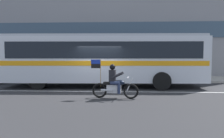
# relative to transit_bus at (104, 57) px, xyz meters

# --- Properties ---
(ground_plane) EXTENTS (60.00, 60.00, 0.00)m
(ground_plane) POSITION_rel_transit_bus_xyz_m (-0.17, -1.19, -1.88)
(ground_plane) COLOR #2B2B2D
(sidewalk_curb) EXTENTS (28.00, 3.80, 0.15)m
(sidewalk_curb) POSITION_rel_transit_bus_xyz_m (-0.17, 3.91, -1.81)
(sidewalk_curb) COLOR #A39E93
(sidewalk_curb) RESTS_ON ground_plane
(lane_center_stripe) EXTENTS (26.60, 0.14, 0.01)m
(lane_center_stripe) POSITION_rel_transit_bus_xyz_m (-0.17, -1.79, -1.88)
(lane_center_stripe) COLOR silver
(lane_center_stripe) RESTS_ON ground_plane
(office_building_facade) EXTENTS (28.00, 0.89, 12.35)m
(office_building_facade) POSITION_rel_transit_bus_xyz_m (-0.17, 6.19, 4.30)
(office_building_facade) COLOR gray
(office_building_facade) RESTS_ON ground_plane
(transit_bus) EXTENTS (12.28, 2.95, 3.22)m
(transit_bus) POSITION_rel_transit_bus_xyz_m (0.00, 0.00, 0.00)
(transit_bus) COLOR silver
(transit_bus) RESTS_ON ground_plane
(motorcycle_with_rider) EXTENTS (2.19, 0.67, 1.78)m
(motorcycle_with_rider) POSITION_rel_transit_bus_xyz_m (0.76, -3.52, -1.22)
(motorcycle_with_rider) COLOR black
(motorcycle_with_rider) RESTS_ON ground_plane
(fire_hydrant) EXTENTS (0.22, 0.30, 0.75)m
(fire_hydrant) POSITION_rel_transit_bus_xyz_m (2.84, 2.73, -1.37)
(fire_hydrant) COLOR gold
(fire_hydrant) RESTS_ON sidewalk_curb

